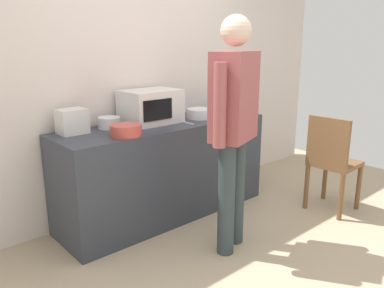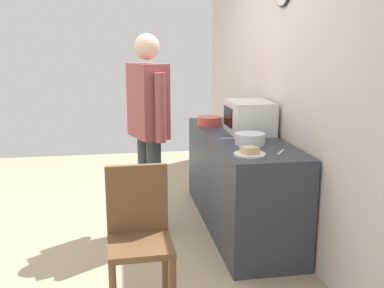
# 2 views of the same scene
# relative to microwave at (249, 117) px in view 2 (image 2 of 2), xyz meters

# --- Properties ---
(ground_plane) EXTENTS (6.00, 6.00, 0.00)m
(ground_plane) POSITION_rel_microwave_xyz_m (-0.01, -1.33, -1.03)
(ground_plane) COLOR tan
(back_wall) EXTENTS (5.40, 0.13, 2.60)m
(back_wall) POSITION_rel_microwave_xyz_m (-0.01, 0.27, 0.27)
(back_wall) COLOR silver
(back_wall) RESTS_ON ground_plane
(kitchen_counter) EXTENTS (2.04, 0.62, 0.88)m
(kitchen_counter) POSITION_rel_microwave_xyz_m (0.07, -0.11, -0.59)
(kitchen_counter) COLOR #333842
(kitchen_counter) RESTS_ON ground_plane
(microwave) EXTENTS (0.50, 0.39, 0.30)m
(microwave) POSITION_rel_microwave_xyz_m (0.00, 0.00, 0.00)
(microwave) COLOR silver
(microwave) RESTS_ON kitchen_counter
(sandwich_plate) EXTENTS (0.24, 0.24, 0.07)m
(sandwich_plate) POSITION_rel_microwave_xyz_m (0.84, -0.25, -0.13)
(sandwich_plate) COLOR white
(sandwich_plate) RESTS_ON kitchen_counter
(salad_bowl) EXTENTS (0.19, 0.19, 0.10)m
(salad_bowl) POSITION_rel_microwave_xyz_m (-0.40, 0.05, -0.10)
(salad_bowl) COLOR white
(salad_bowl) RESTS_ON kitchen_counter
(cereal_bowl) EXTENTS (0.25, 0.25, 0.09)m
(cereal_bowl) POSITION_rel_microwave_xyz_m (-0.44, -0.29, -0.10)
(cereal_bowl) COLOR #C64C42
(cereal_bowl) RESTS_ON kitchen_counter
(mixing_bowl) EXTENTS (0.25, 0.25, 0.09)m
(mixing_bowl) POSITION_rel_microwave_xyz_m (0.48, -0.14, -0.10)
(mixing_bowl) COLOR white
(mixing_bowl) RESTS_ON kitchen_counter
(toaster) EXTENTS (0.22, 0.18, 0.20)m
(toaster) POSITION_rel_microwave_xyz_m (-0.72, 0.07, -0.05)
(toaster) COLOR silver
(toaster) RESTS_ON kitchen_counter
(fork_utensil) EXTENTS (0.03, 0.17, 0.01)m
(fork_utensil) POSITION_rel_microwave_xyz_m (0.23, -0.24, -0.15)
(fork_utensil) COLOR silver
(fork_utensil) RESTS_ON kitchen_counter
(spoon_utensil) EXTENTS (0.15, 0.11, 0.01)m
(spoon_utensil) POSITION_rel_microwave_xyz_m (0.80, 0.01, -0.15)
(spoon_utensil) COLOR silver
(spoon_utensil) RESTS_ON kitchen_counter
(person_standing) EXTENTS (0.56, 0.36, 1.79)m
(person_standing) POSITION_rel_microwave_xyz_m (0.07, -0.95, 0.02)
(person_standing) COLOR #303C3F
(person_standing) RESTS_ON ground_plane
(wooden_chair) EXTENTS (0.41, 0.41, 0.94)m
(wooden_chair) POSITION_rel_microwave_xyz_m (1.29, -1.11, -0.51)
(wooden_chair) COLOR brown
(wooden_chair) RESTS_ON ground_plane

